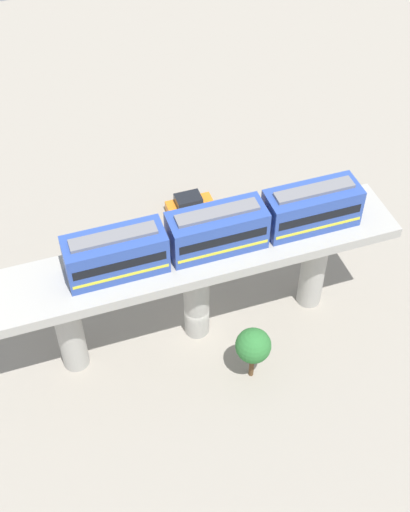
{
  "coord_description": "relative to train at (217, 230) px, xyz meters",
  "views": [
    {
      "loc": [
        -30.7,
        9.77,
        41.93
      ],
      "look_at": [
        2.5,
        -1.5,
        5.19
      ],
      "focal_mm": 47.88,
      "sensor_mm": 36.0,
      "label": 1
    }
  ],
  "objects": [
    {
      "name": "parked_car_orange",
      "position": [
        12.98,
        -2.09,
        -9.44
      ],
      "size": [
        1.81,
        4.21,
        1.76
      ],
      "rotation": [
        0.0,
        0.0,
        -0.0
      ],
      "color": "orange",
      "rests_on": "ground"
    },
    {
      "name": "parked_car_silver",
      "position": [
        7.78,
        4.67,
        -9.44
      ],
      "size": [
        2.48,
        4.44,
        1.76
      ],
      "rotation": [
        0.0,
        0.0,
        0.17
      ],
      "color": "#B2B5BA",
      "rests_on": "ground"
    },
    {
      "name": "ground_plane",
      "position": [
        0.0,
        1.5,
        -10.18
      ],
      "size": [
        120.0,
        120.0,
        0.0
      ],
      "primitive_type": "plane",
      "color": "gray"
    },
    {
      "name": "tree_near_viaduct",
      "position": [
        -5.17,
        -0.93,
        -6.73
      ],
      "size": [
        2.53,
        2.53,
        4.76
      ],
      "color": "brown",
      "rests_on": "ground"
    },
    {
      "name": "train",
      "position": [
        0.0,
        0.0,
        0.0
      ],
      "size": [
        2.64,
        20.5,
        3.24
      ],
      "color": "#2D4CA5",
      "rests_on": "viaduct"
    },
    {
      "name": "viaduct",
      "position": [
        0.0,
        1.5,
        -3.72
      ],
      "size": [
        5.2,
        28.85,
        8.65
      ],
      "color": "#A8A59E",
      "rests_on": "ground"
    }
  ]
}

